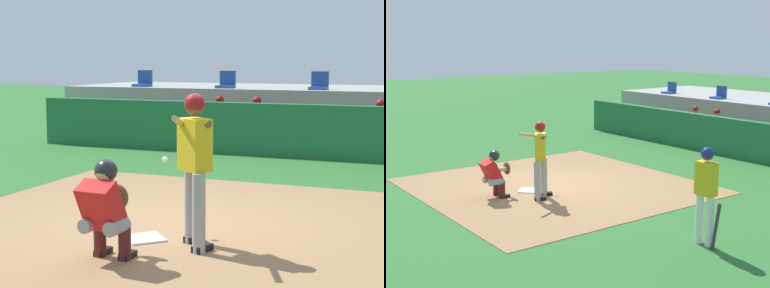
{
  "view_description": "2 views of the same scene",
  "coord_description": "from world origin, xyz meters",
  "views": [
    {
      "loc": [
        3.47,
        -7.56,
        2.18
      ],
      "look_at": [
        0.0,
        0.7,
        1.0
      ],
      "focal_mm": 59.96,
      "sensor_mm": 36.0,
      "label": 1
    },
    {
      "loc": [
        11.11,
        -7.57,
        3.61
      ],
      "look_at": [
        0.0,
        0.7,
        1.0
      ],
      "focal_mm": 51.76,
      "sensor_mm": 36.0,
      "label": 2
    }
  ],
  "objects": [
    {
      "name": "catcher_crouched",
      "position": [
        0.0,
        -1.69,
        0.61
      ],
      "size": [
        0.49,
        1.69,
        1.13
      ],
      "color": "gray",
      "rests_on": "ground"
    },
    {
      "name": "stadium_seat_0",
      "position": [
        -5.2,
        9.38,
        1.53
      ],
      "size": [
        0.46,
        0.46,
        0.48
      ],
      "color": "#1E478C",
      "rests_on": "stands_platform"
    },
    {
      "name": "batter_at_plate",
      "position": [
        0.69,
        -0.88,
        1.04
      ],
      "size": [
        0.54,
        0.91,
        1.8
      ],
      "color": "#99999E",
      "rests_on": "ground"
    },
    {
      "name": "dugout_player_0",
      "position": [
        -2.09,
        7.34,
        0.67
      ],
      "size": [
        0.49,
        0.7,
        1.3
      ],
      "color": "#939399",
      "rests_on": "ground"
    },
    {
      "name": "on_deck_batter",
      "position": [
        4.92,
        -0.14,
        1.02
      ],
      "size": [
        0.58,
        0.23,
        1.79
      ],
      "color": "silver",
      "rests_on": "ground"
    },
    {
      "name": "dugout_bench",
      "position": [
        0.0,
        7.5,
        0.23
      ],
      "size": [
        11.8,
        0.44,
        0.45
      ],
      "primitive_type": "cube",
      "color": "olive",
      "rests_on": "ground"
    },
    {
      "name": "home_plate",
      "position": [
        0.0,
        -0.8,
        0.02
      ],
      "size": [
        0.62,
        0.62,
        0.02
      ],
      "primitive_type": "cube",
      "rotation": [
        0.0,
        0.0,
        0.79
      ],
      "color": "white",
      "rests_on": "dirt_infield"
    },
    {
      "name": "dugout_player_1",
      "position": [
        -1.12,
        7.34,
        0.67
      ],
      "size": [
        0.49,
        0.7,
        1.3
      ],
      "color": "#939399",
      "rests_on": "ground"
    },
    {
      "name": "dugout_wall",
      "position": [
        0.0,
        6.5,
        0.6
      ],
      "size": [
        13.0,
        0.3,
        1.2
      ],
      "primitive_type": "cube",
      "color": "#1E6638",
      "rests_on": "ground"
    },
    {
      "name": "dirt_infield",
      "position": [
        0.0,
        0.0,
        0.01
      ],
      "size": [
        6.4,
        6.4,
        0.01
      ],
      "primitive_type": "cube",
      "color": "#9E754C",
      "rests_on": "ground"
    },
    {
      "name": "ground_plane",
      "position": [
        0.0,
        0.0,
        0.0
      ],
      "size": [
        80.0,
        80.0,
        0.0
      ],
      "primitive_type": "plane",
      "color": "#2D6B2D"
    },
    {
      "name": "stadium_seat_1",
      "position": [
        -2.6,
        9.38,
        1.53
      ],
      "size": [
        0.46,
        0.46,
        0.48
      ],
      "color": "#1E478C",
      "rests_on": "stands_platform"
    }
  ]
}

